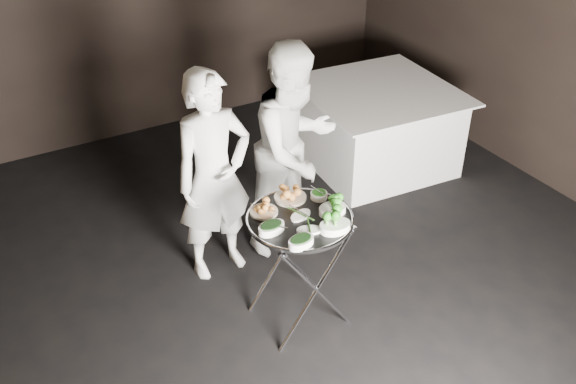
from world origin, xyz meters
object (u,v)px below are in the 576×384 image
tray_stand (299,264)px  serving_tray (300,219)px  waiter_right (295,148)px  dining_table (376,127)px  waiter_left (214,177)px

tray_stand → serving_tray: size_ratio=1.21×
serving_tray → waiter_right: bearing=61.3°
waiter_right → serving_tray: bearing=-133.1°
waiter_right → tray_stand: bearing=-133.1°
serving_tray → dining_table: serving_tray is taller
waiter_left → dining_table: bearing=15.6°
tray_stand → dining_table: size_ratio=0.62×
waiter_left → waiter_right: 0.68m
waiter_left → dining_table: size_ratio=1.20×
waiter_right → dining_table: bearing=12.5°
serving_tray → waiter_left: (-0.24, 0.77, -0.03)m
waiter_right → dining_table: (1.28, 0.65, -0.44)m
serving_tray → waiter_right: (0.44, 0.80, -0.00)m
tray_stand → waiter_right: waiter_right is taller
serving_tray → dining_table: bearing=40.3°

